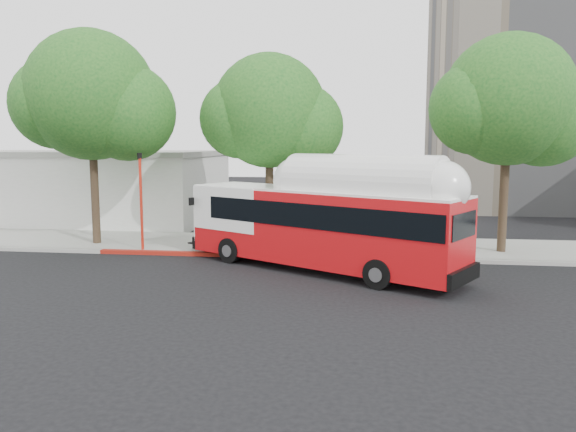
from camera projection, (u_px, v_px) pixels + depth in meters
name	position (u px, v px, depth m)	size (l,w,h in m)	color
ground	(270.00, 281.00, 19.32)	(120.00, 120.00, 0.00)	black
sidewalk	(293.00, 245.00, 25.70)	(60.00, 5.00, 0.15)	gray
curb_strip	(285.00, 256.00, 23.15)	(60.00, 0.30, 0.15)	gray
red_curb_segment	(215.00, 254.00, 23.54)	(10.00, 0.32, 0.16)	maroon
street_tree_left	(101.00, 101.00, 25.05)	(6.67, 5.80, 9.74)	#2D2116
street_tree_mid	(279.00, 116.00, 24.60)	(5.75, 5.00, 8.62)	#2D2116
street_tree_right	(519.00, 105.00, 23.05)	(6.21, 5.40, 9.18)	#2D2116
low_commercial_bldg	(83.00, 185.00, 34.64)	(16.20, 10.20, 4.25)	silver
transit_bus	(321.00, 227.00, 20.68)	(11.14, 7.67, 3.47)	red
signal_pole	(141.00, 202.00, 23.99)	(0.12, 0.41, 4.30)	red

